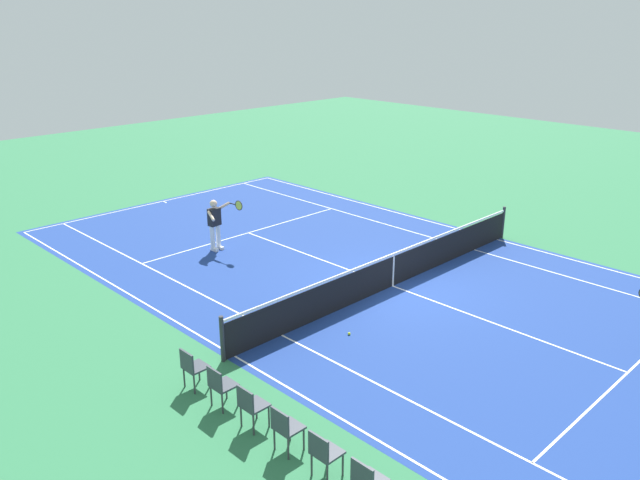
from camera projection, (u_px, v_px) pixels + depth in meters
ground_plane at (392, 286)px, 17.84m from camera, size 60.00×60.00×0.00m
court_slab at (392, 286)px, 17.84m from camera, size 24.20×11.40×0.00m
court_line_markings at (392, 286)px, 17.84m from camera, size 23.85×11.05×0.01m
tennis_net at (393, 270)px, 17.67m from camera, size 0.10×11.70×1.08m
tennis_player_near at (216, 222)px, 20.26m from camera, size 1.03×0.80×1.70m
tennis_ball at (349, 334)px, 15.12m from camera, size 0.07×0.07×0.07m
spectator_chair_0 at (367, 480)px, 9.69m from camera, size 0.44×0.44×0.88m
spectator_chair_1 at (324, 452)px, 10.31m from camera, size 0.44×0.44×0.88m
spectator_chair_2 at (285, 426)px, 10.93m from camera, size 0.44×0.44×0.88m
spectator_chair_3 at (251, 404)px, 11.56m from camera, size 0.44×0.44×0.88m
spectator_chair_4 at (220, 384)px, 12.18m from camera, size 0.44×0.44×0.88m
spectator_chair_5 at (192, 366)px, 12.81m from camera, size 0.44×0.44×0.88m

